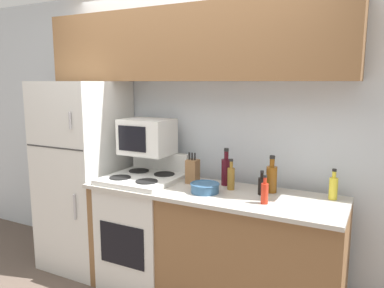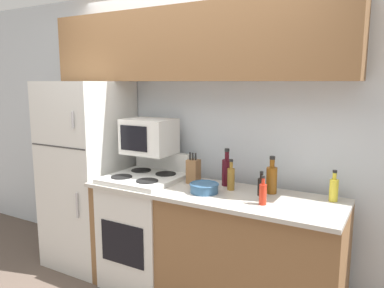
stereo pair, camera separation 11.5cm
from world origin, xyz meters
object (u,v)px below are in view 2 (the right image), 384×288
(bottle_cooking_spray, at_px, (334,189))
(bottle_vinegar, at_px, (231,178))
(refrigerator, at_px, (89,174))
(bottle_soy_sauce, at_px, (261,186))
(bowl, at_px, (204,188))
(bottle_wine_red, at_px, (227,171))
(microwave, at_px, (149,136))
(stove, at_px, (145,227))
(bottle_whiskey, at_px, (272,179))
(knife_block, at_px, (193,171))
(bottle_hot_sauce, at_px, (263,193))

(bottle_cooking_spray, bearing_deg, bottle_vinegar, -172.12)
(refrigerator, height_order, bottle_soy_sauce, refrigerator)
(bowl, bearing_deg, bottle_wine_red, 76.49)
(microwave, relative_size, bottle_soy_sauce, 2.36)
(bottle_wine_red, height_order, bottle_cooking_spray, bottle_wine_red)
(stove, xyz_separation_m, bowl, (0.61, -0.07, 0.46))
(bottle_whiskey, bearing_deg, bottle_vinegar, -166.55)
(bottle_wine_red, bearing_deg, bottle_soy_sauce, -19.91)
(refrigerator, distance_m, bottle_cooking_spray, 2.19)
(knife_block, xyz_separation_m, bottle_soy_sauce, (0.59, -0.05, -0.03))
(bottle_whiskey, bearing_deg, bowl, -151.90)
(microwave, distance_m, bottle_cooking_spray, 1.55)
(stove, distance_m, bottle_hot_sauce, 1.20)
(bottle_cooking_spray, bearing_deg, microwave, -177.64)
(stove, bearing_deg, bottle_soy_sauce, 4.07)
(bottle_cooking_spray, bearing_deg, refrigerator, -176.33)
(bottle_soy_sauce, distance_m, bottle_wine_red, 0.35)
(knife_block, height_order, bottle_wine_red, bottle_wine_red)
(microwave, height_order, bottle_soy_sauce, microwave)
(bottle_wine_red, bearing_deg, microwave, -175.20)
(bottle_wine_red, xyz_separation_m, bottle_cooking_spray, (0.81, 0.00, -0.03))
(bottle_soy_sauce, relative_size, bottle_whiskey, 0.64)
(bottle_soy_sauce, bearing_deg, bottle_vinegar, 175.12)
(refrigerator, distance_m, bottle_hot_sauce, 1.80)
(bottle_hot_sauce, height_order, bottle_vinegar, bottle_vinegar)
(knife_block, height_order, bottle_vinegar, knife_block)
(refrigerator, height_order, bottle_wine_red, refrigerator)
(bottle_cooking_spray, xyz_separation_m, bottle_whiskey, (-0.43, -0.03, 0.02))
(knife_block, relative_size, bottle_cooking_spray, 1.16)
(microwave, distance_m, bottle_wine_red, 0.75)
(knife_block, bearing_deg, bottle_soy_sauce, -4.63)
(bottle_hot_sauce, bearing_deg, microwave, 167.31)
(bottle_soy_sauce, bearing_deg, refrigerator, -179.40)
(bowl, height_order, bottle_soy_sauce, bottle_soy_sauce)
(bottle_hot_sauce, xyz_separation_m, bottle_vinegar, (-0.33, 0.21, 0.02))
(refrigerator, relative_size, bottle_wine_red, 5.78)
(stove, height_order, knife_block, knife_block)
(refrigerator, bearing_deg, bottle_wine_red, 5.70)
(bottle_soy_sauce, xyz_separation_m, bottle_hot_sauce, (0.08, -0.19, 0.01))
(bowl, distance_m, bottle_cooking_spray, 0.91)
(bottle_vinegar, bearing_deg, refrigerator, -178.46)
(bottle_hot_sauce, bearing_deg, bottle_soy_sauce, 112.38)
(knife_block, distance_m, bowl, 0.28)
(refrigerator, relative_size, bottle_cooking_spray, 7.88)
(bottle_wine_red, distance_m, bottle_cooking_spray, 0.81)
(microwave, bearing_deg, bottle_hot_sauce, -12.69)
(microwave, xyz_separation_m, bottle_whiskey, (1.09, 0.03, -0.24))
(bottle_cooking_spray, height_order, bottle_whiskey, bottle_whiskey)
(bottle_soy_sauce, distance_m, bottle_whiskey, 0.11)
(bottle_cooking_spray, distance_m, bottle_vinegar, 0.74)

